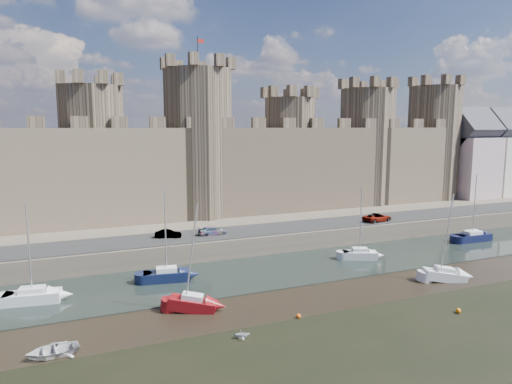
{
  "coord_description": "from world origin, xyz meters",
  "views": [
    {
      "loc": [
        -17.56,
        -22.74,
        16.69
      ],
      "look_at": [
        1.0,
        22.0,
        9.73
      ],
      "focal_mm": 32.0,
      "sensor_mm": 36.0,
      "label": 1
    }
  ],
  "objects_px": {
    "car_3": "(377,218)",
    "sailboat_1": "(167,275)",
    "car_2": "(213,231)",
    "sailboat_2": "(360,254)",
    "sailboat_3": "(472,236)",
    "sailboat_4": "(193,303)",
    "sailboat_0": "(32,296)",
    "sailboat_5": "(445,274)",
    "car_1": "(168,234)"
  },
  "relations": [
    {
      "from": "car_1",
      "to": "sailboat_3",
      "type": "xyz_separation_m",
      "value": [
        42.83,
        -9.02,
        -2.29
      ]
    },
    {
      "from": "sailboat_1",
      "to": "car_3",
      "type": "bearing_deg",
      "value": 21.87
    },
    {
      "from": "car_3",
      "to": "sailboat_2",
      "type": "height_order",
      "value": "sailboat_2"
    },
    {
      "from": "sailboat_4",
      "to": "sailboat_1",
      "type": "bearing_deg",
      "value": 118.34
    },
    {
      "from": "car_2",
      "to": "sailboat_4",
      "type": "height_order",
      "value": "sailboat_4"
    },
    {
      "from": "car_3",
      "to": "sailboat_0",
      "type": "xyz_separation_m",
      "value": [
        -46.4,
        -8.63,
        -2.4
      ]
    },
    {
      "from": "sailboat_4",
      "to": "car_1",
      "type": "bearing_deg",
      "value": 109.6
    },
    {
      "from": "sailboat_0",
      "to": "car_2",
      "type": "bearing_deg",
      "value": 34.0
    },
    {
      "from": "sailboat_0",
      "to": "sailboat_2",
      "type": "distance_m",
      "value": 37.3
    },
    {
      "from": "sailboat_0",
      "to": "car_3",
      "type": "bearing_deg",
      "value": 19.17
    },
    {
      "from": "car_3",
      "to": "sailboat_3",
      "type": "height_order",
      "value": "sailboat_3"
    },
    {
      "from": "sailboat_2",
      "to": "sailboat_3",
      "type": "height_order",
      "value": "sailboat_3"
    },
    {
      "from": "car_1",
      "to": "sailboat_1",
      "type": "xyz_separation_m",
      "value": [
        -2.14,
        -9.33,
        -2.26
      ]
    },
    {
      "from": "car_3",
      "to": "sailboat_5",
      "type": "relative_size",
      "value": 0.49
    },
    {
      "from": "car_2",
      "to": "sailboat_2",
      "type": "distance_m",
      "value": 19.17
    },
    {
      "from": "sailboat_4",
      "to": "sailboat_5",
      "type": "distance_m",
      "value": 27.64
    },
    {
      "from": "car_3",
      "to": "sailboat_0",
      "type": "relative_size",
      "value": 0.49
    },
    {
      "from": "sailboat_3",
      "to": "sailboat_4",
      "type": "xyz_separation_m",
      "value": [
        -44.38,
        -9.08,
        -0.03
      ]
    },
    {
      "from": "car_1",
      "to": "sailboat_2",
      "type": "bearing_deg",
      "value": -96.4
    },
    {
      "from": "car_1",
      "to": "car_3",
      "type": "distance_m",
      "value": 31.25
    },
    {
      "from": "car_1",
      "to": "sailboat_4",
      "type": "height_order",
      "value": "sailboat_4"
    },
    {
      "from": "sailboat_2",
      "to": "sailboat_4",
      "type": "xyz_separation_m",
      "value": [
        -23.65,
        -7.68,
        -0.02
      ]
    },
    {
      "from": "sailboat_1",
      "to": "sailboat_4",
      "type": "xyz_separation_m",
      "value": [
        0.59,
        -8.76,
        -0.05
      ]
    },
    {
      "from": "car_2",
      "to": "sailboat_3",
      "type": "height_order",
      "value": "sailboat_3"
    },
    {
      "from": "car_3",
      "to": "sailboat_1",
      "type": "xyz_separation_m",
      "value": [
        -33.34,
        -7.44,
        -2.36
      ]
    },
    {
      "from": "sailboat_1",
      "to": "sailboat_3",
      "type": "xyz_separation_m",
      "value": [
        44.97,
        0.31,
        -0.02
      ]
    },
    {
      "from": "sailboat_0",
      "to": "sailboat_5",
      "type": "bearing_deg",
      "value": -5.13
    },
    {
      "from": "sailboat_2",
      "to": "sailboat_5",
      "type": "distance_m",
      "value": 10.91
    },
    {
      "from": "car_2",
      "to": "sailboat_4",
      "type": "bearing_deg",
      "value": 156.14
    },
    {
      "from": "car_1",
      "to": "sailboat_3",
      "type": "height_order",
      "value": "sailboat_3"
    },
    {
      "from": "car_3",
      "to": "sailboat_2",
      "type": "bearing_deg",
      "value": 123.53
    },
    {
      "from": "car_1",
      "to": "sailboat_2",
      "type": "relative_size",
      "value": 0.36
    },
    {
      "from": "sailboat_3",
      "to": "car_3",
      "type": "bearing_deg",
      "value": 150.24
    },
    {
      "from": "sailboat_0",
      "to": "sailboat_1",
      "type": "bearing_deg",
      "value": 13.85
    },
    {
      "from": "car_3",
      "to": "sailboat_5",
      "type": "distance_m",
      "value": 19.59
    },
    {
      "from": "sailboat_0",
      "to": "sailboat_1",
      "type": "height_order",
      "value": "sailboat_1"
    },
    {
      "from": "car_1",
      "to": "car_3",
      "type": "bearing_deg",
      "value": -74.63
    },
    {
      "from": "car_2",
      "to": "sailboat_3",
      "type": "relative_size",
      "value": 0.4
    },
    {
      "from": "car_2",
      "to": "sailboat_2",
      "type": "bearing_deg",
      "value": -122.26
    },
    {
      "from": "sailboat_5",
      "to": "sailboat_2",
      "type": "bearing_deg",
      "value": 131.9
    },
    {
      "from": "sailboat_2",
      "to": "sailboat_4",
      "type": "height_order",
      "value": "sailboat_4"
    },
    {
      "from": "sailboat_3",
      "to": "sailboat_5",
      "type": "xyz_separation_m",
      "value": [
        -16.85,
        -11.6,
        -0.06
      ]
    },
    {
      "from": "sailboat_3",
      "to": "sailboat_2",
      "type": "bearing_deg",
      "value": -174.42
    },
    {
      "from": "sailboat_2",
      "to": "sailboat_3",
      "type": "distance_m",
      "value": 20.78
    },
    {
      "from": "car_3",
      "to": "sailboat_1",
      "type": "bearing_deg",
      "value": 93.0
    },
    {
      "from": "sailboat_2",
      "to": "sailboat_1",
      "type": "bearing_deg",
      "value": -158.58
    },
    {
      "from": "car_3",
      "to": "sailboat_4",
      "type": "distance_m",
      "value": 36.62
    },
    {
      "from": "car_1",
      "to": "sailboat_5",
      "type": "bearing_deg",
      "value": -109.6
    },
    {
      "from": "sailboat_0",
      "to": "car_1",
      "type": "bearing_deg",
      "value": 43.32
    },
    {
      "from": "car_1",
      "to": "sailboat_5",
      "type": "height_order",
      "value": "sailboat_5"
    }
  ]
}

